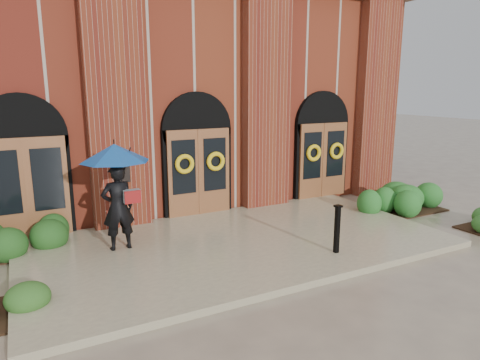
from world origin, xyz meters
TOP-DOWN VIEW (x-y plane):
  - ground at (0.00, 0.00)m, footprint 90.00×90.00m
  - landing at (0.00, 0.15)m, footprint 10.00×5.30m
  - church_building at (0.00, 8.78)m, footprint 16.20×12.53m
  - man_with_umbrella at (-2.71, 0.95)m, footprint 1.59×1.59m
  - metal_post at (1.58, -1.55)m, footprint 0.16×0.16m
  - hedge_wall_right at (5.62, 0.50)m, footprint 3.02×1.21m
  - hedge_front_left at (-5.10, -0.87)m, footprint 1.40×1.20m

SIDE VIEW (x-z plane):
  - ground at x=0.00m, z-range 0.00..0.00m
  - landing at x=0.00m, z-range 0.00..0.15m
  - hedge_front_left at x=-5.10m, z-range 0.00..0.49m
  - hedge_wall_right at x=5.62m, z-range 0.00..0.78m
  - metal_post at x=1.58m, z-range 0.18..1.28m
  - man_with_umbrella at x=-2.71m, z-range 0.64..3.09m
  - church_building at x=0.00m, z-range 0.00..7.00m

